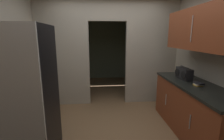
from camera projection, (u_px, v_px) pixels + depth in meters
name	position (u px, v px, depth m)	size (l,w,h in m)	color
ground	(114.00, 137.00, 2.77)	(20.00, 20.00, 0.00)	brown
kitchen_partition	(108.00, 43.00, 3.91)	(3.40, 0.12, 2.84)	#ADA899
adjoining_room_shell	(105.00, 44.00, 5.68)	(3.40, 2.63, 2.84)	slate
refrigerator	(20.00, 96.00, 2.12)	(0.82, 0.76, 1.83)	black
lower_cabinet_run	(194.00, 109.00, 2.78)	(0.65, 1.92, 0.90)	brown
upper_cabinet_counterside	(203.00, 29.00, 2.50)	(0.36, 1.73, 0.67)	brown
boombox	(184.00, 74.00, 3.02)	(0.15, 0.39, 0.24)	black
book_stack	(198.00, 84.00, 2.63)	(0.13, 0.17, 0.06)	gold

